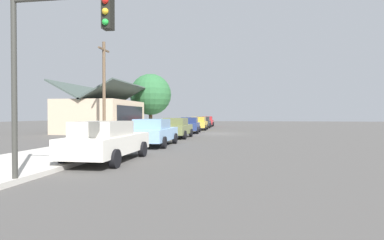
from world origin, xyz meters
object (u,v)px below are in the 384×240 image
(car_navy, at_px, (190,125))
(utility_pole_wooden, at_px, (104,88))
(car_skyblue, at_px, (154,132))
(car_charcoal, at_px, (203,122))
(car_ivory, at_px, (107,141))
(car_cherry, at_px, (207,121))
(car_olive, at_px, (177,128))
(shade_tree, at_px, (151,95))
(fire_hydrant_red, at_px, (195,124))
(car_mustard, at_px, (199,123))
(traffic_light_main, at_px, (51,50))

(car_navy, xyz_separation_m, utility_pole_wooden, (-7.87, 5.49, 3.12))
(car_skyblue, height_order, car_charcoal, same)
(car_ivory, relative_size, car_charcoal, 1.05)
(car_cherry, bearing_deg, car_navy, 178.32)
(utility_pole_wooden, bearing_deg, car_olive, -77.74)
(car_navy, distance_m, shade_tree, 9.96)
(car_skyblue, height_order, fire_hydrant_red, car_skyblue)
(car_skyblue, xyz_separation_m, car_mustard, (19.37, -0.09, -0.00))
(car_olive, distance_m, car_cherry, 25.58)
(car_olive, height_order, shade_tree, shade_tree)
(car_ivory, relative_size, utility_pole_wooden, 0.64)
(car_ivory, bearing_deg, car_cherry, 0.50)
(car_skyblue, distance_m, car_navy, 12.94)
(car_ivory, relative_size, traffic_light_main, 0.93)
(car_cherry, xyz_separation_m, fire_hydrant_red, (-4.49, 1.32, -0.32))
(car_navy, distance_m, utility_pole_wooden, 10.09)
(car_charcoal, relative_size, traffic_light_main, 0.89)
(car_skyblue, bearing_deg, traffic_light_main, -178.81)
(car_charcoal, distance_m, traffic_light_main, 36.13)
(car_olive, xyz_separation_m, car_cherry, (25.58, 0.20, 0.00))
(car_ivory, xyz_separation_m, car_cherry, (38.06, -0.02, -0.00))
(traffic_light_main, distance_m, fire_hydrant_red, 37.88)
(traffic_light_main, distance_m, utility_pole_wooden, 16.44)
(car_mustard, relative_size, fire_hydrant_red, 6.33)
(car_ivory, bearing_deg, traffic_light_main, -174.50)
(car_mustard, bearing_deg, car_cherry, -0.81)
(car_ivory, distance_m, car_olive, 12.49)
(car_ivory, xyz_separation_m, car_navy, (19.16, -0.19, -0.00))
(car_navy, relative_size, utility_pole_wooden, 0.59)
(car_ivory, height_order, traffic_light_main, traffic_light_main)
(utility_pole_wooden, bearing_deg, car_skyblue, -132.96)
(shade_tree, distance_m, utility_pole_wooden, 14.88)
(car_olive, bearing_deg, traffic_light_main, -178.37)
(car_olive, height_order, car_cherry, same)
(car_navy, xyz_separation_m, car_cherry, (18.91, 0.17, 0.00))
(car_navy, distance_m, traffic_light_main, 23.45)
(car_olive, height_order, car_mustard, same)
(traffic_light_main, bearing_deg, car_mustard, 0.26)
(car_skyblue, height_order, traffic_light_main, traffic_light_main)
(utility_pole_wooden, bearing_deg, shade_tree, 2.44)
(shade_tree, height_order, utility_pole_wooden, utility_pole_wooden)
(car_ivory, xyz_separation_m, car_mustard, (25.59, -0.23, -0.00))
(traffic_light_main, bearing_deg, car_cherry, 0.46)
(car_cherry, distance_m, fire_hydrant_red, 4.69)
(car_navy, bearing_deg, car_mustard, -3.66)
(car_mustard, height_order, utility_pole_wooden, utility_pole_wooden)
(traffic_light_main, bearing_deg, shade_tree, 11.74)
(car_olive, relative_size, traffic_light_main, 0.84)
(car_olive, distance_m, car_mustard, 13.11)
(fire_hydrant_red, bearing_deg, shade_tree, 148.07)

